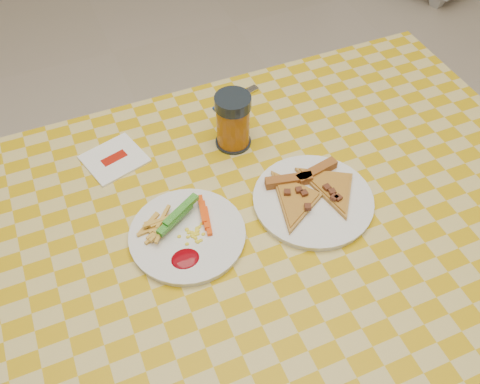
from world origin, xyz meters
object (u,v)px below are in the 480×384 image
at_px(plate_left, 187,236).
at_px(drink_glass, 233,121).
at_px(plate_right, 313,201).
at_px(table, 264,239).

relative_size(plate_left, drink_glass, 1.70).
height_order(plate_right, drink_glass, drink_glass).
bearing_deg(drink_glass, table, -95.88).
distance_m(plate_left, drink_glass, 0.28).
relative_size(plate_left, plate_right, 0.92).
bearing_deg(plate_right, drink_glass, 109.96).
relative_size(table, drink_glass, 9.89).
distance_m(plate_left, plate_right, 0.26).
bearing_deg(drink_glass, plate_left, -131.08).
distance_m(plate_right, drink_glass, 0.25).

